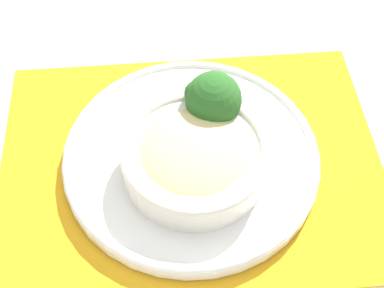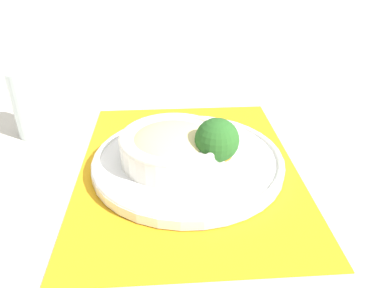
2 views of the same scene
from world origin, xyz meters
name	(u,v)px [view 1 (image 1 of 2)]	position (x,y,z in m)	size (l,w,h in m)	color
ground_plane	(191,162)	(0.00, 0.00, 0.00)	(4.00, 4.00, 0.00)	beige
placemat	(191,161)	(0.00, 0.00, 0.00)	(0.51, 0.40, 0.00)	orange
plate	(191,155)	(0.00, 0.00, 0.02)	(0.32, 0.32, 0.02)	white
bowl	(192,157)	(0.00, -0.02, 0.05)	(0.17, 0.17, 0.05)	silver
broccoli_floret	(213,100)	(0.03, 0.04, 0.07)	(0.07, 0.07, 0.08)	#759E51
carrot_slice_near	(184,120)	(0.00, 0.05, 0.02)	(0.05, 0.05, 0.01)	orange
carrot_slice_middle	(171,124)	(-0.02, 0.05, 0.02)	(0.05, 0.05, 0.01)	orange
carrot_slice_far	(161,130)	(-0.03, 0.04, 0.02)	(0.05, 0.05, 0.01)	orange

